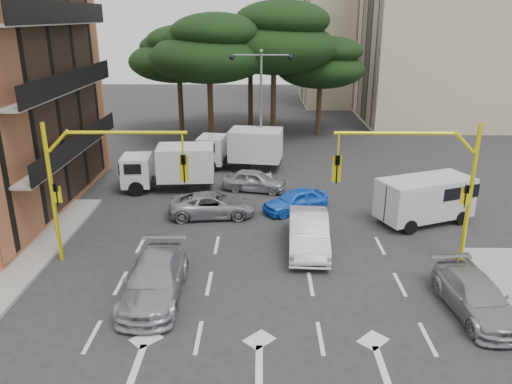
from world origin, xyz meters
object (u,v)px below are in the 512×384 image
(car_blue_compact, at_px, (295,200))
(car_silver_parked, at_px, (476,297))
(street_lamp_center, at_px, (261,88))
(car_white_hatch, at_px, (309,232))
(van_white, at_px, (425,200))
(car_silver_wagon, at_px, (155,280))
(signal_mast_left, at_px, (93,174))
(car_silver_cross_b, at_px, (255,180))
(box_truck_b, at_px, (241,149))
(car_silver_cross_a, at_px, (213,205))
(box_truck_a, at_px, (169,168))
(signal_mast_right, at_px, (429,175))

(car_blue_compact, xyz_separation_m, car_silver_parked, (5.72, -9.67, 0.03))
(car_blue_compact, bearing_deg, street_lamp_center, 163.63)
(car_white_hatch, distance_m, van_white, 6.91)
(car_blue_compact, height_order, car_silver_wagon, car_silver_wagon)
(signal_mast_left, height_order, car_silver_parked, signal_mast_left)
(signal_mast_left, relative_size, car_silver_cross_b, 1.58)
(street_lamp_center, distance_m, box_truck_b, 4.28)
(car_silver_cross_b, xyz_separation_m, car_silver_parked, (7.96, -12.99, -0.00))
(car_silver_parked, bearing_deg, car_silver_cross_a, 132.89)
(car_white_hatch, distance_m, box_truck_a, 11.09)
(box_truck_a, xyz_separation_m, box_truck_b, (4.10, 4.32, 0.05))
(car_silver_wagon, height_order, car_silver_parked, car_silver_wagon)
(car_silver_parked, bearing_deg, street_lamp_center, 107.40)
(signal_mast_left, relative_size, van_white, 1.27)
(box_truck_a, bearing_deg, street_lamp_center, -52.70)
(signal_mast_left, bearing_deg, box_truck_a, 81.68)
(signal_mast_right, xyz_separation_m, car_silver_wagon, (-10.70, -3.02, -3.14))
(box_truck_b, bearing_deg, car_silver_cross_b, -158.95)
(car_white_hatch, distance_m, car_silver_cross_b, 8.30)
(car_silver_cross_b, xyz_separation_m, box_truck_a, (-5.10, 0.12, 0.70))
(car_white_hatch, relative_size, car_blue_compact, 1.36)
(signal_mast_right, distance_m, street_lamp_center, 15.65)
(street_lamp_center, relative_size, box_truck_b, 1.37)
(car_blue_compact, relative_size, box_truck_b, 0.64)
(car_silver_cross_a, height_order, car_silver_parked, car_silver_parked)
(car_silver_parked, bearing_deg, car_silver_wagon, 169.91)
(signal_mast_left, xyz_separation_m, car_silver_parked, (14.40, -3.93, -3.24))
(signal_mast_right, distance_m, box_truck_b, 15.98)
(car_silver_cross_a, xyz_separation_m, car_silver_parked, (10.09, -8.94, 0.02))
(car_blue_compact, distance_m, box_truck_b, 8.46)
(car_white_hatch, height_order, box_truck_a, box_truck_a)
(box_truck_a, bearing_deg, car_silver_cross_a, -148.70)
(street_lamp_center, relative_size, car_silver_cross_a, 1.73)
(car_white_hatch, bearing_deg, box_truck_a, 136.45)
(car_silver_parked, distance_m, box_truck_b, 19.62)
(car_silver_cross_b, bearing_deg, car_silver_wagon, 175.97)
(car_silver_cross_b, distance_m, van_white, 9.85)
(car_white_hatch, distance_m, car_blue_compact, 4.60)
(car_silver_wagon, bearing_deg, box_truck_a, 96.65)
(car_white_hatch, bearing_deg, car_silver_wagon, -142.53)
(box_truck_a, bearing_deg, car_white_hatch, -140.64)
(car_blue_compact, xyz_separation_m, box_truck_b, (-3.24, 7.77, 0.78))
(car_white_hatch, relative_size, car_silver_cross_b, 1.30)
(car_silver_cross_a, bearing_deg, car_white_hatch, -135.14)
(car_silver_cross_b, xyz_separation_m, box_truck_b, (-1.00, 4.45, 0.75))
(signal_mast_right, height_order, car_blue_compact, signal_mast_right)
(car_silver_wagon, xyz_separation_m, van_white, (12.18, 7.37, 0.44))
(car_white_hatch, height_order, car_silver_cross_b, car_white_hatch)
(signal_mast_right, xyz_separation_m, car_silver_parked, (0.80, -3.93, -3.24))
(car_white_hatch, bearing_deg, car_silver_cross_b, 110.66)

